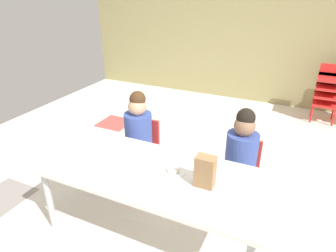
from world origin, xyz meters
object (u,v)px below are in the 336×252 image
object	(u,v)px
seated_child_middle_seat	(242,151)
paper_bag_brown	(205,171)
seated_child_near_camera	(139,128)
paper_plate_near_edge	(173,172)
paper_plate_center_table	(97,155)
kid_chair_red_stack	(328,90)
donut_powdered_on_plate	(173,170)
craft_table	(154,176)

from	to	relation	value
seated_child_middle_seat	paper_bag_brown	bearing A→B (deg)	-101.47
seated_child_near_camera	paper_plate_near_edge	world-z (taller)	seated_child_near_camera
seated_child_middle_seat	paper_plate_center_table	size ratio (longest dim) A/B	5.10
kid_chair_red_stack	seated_child_middle_seat	bearing A→B (deg)	-106.26
seated_child_near_camera	paper_bag_brown	bearing A→B (deg)	-35.01
seated_child_near_camera	donut_powdered_on_plate	bearing A→B (deg)	-42.21
seated_child_middle_seat	donut_powdered_on_plate	size ratio (longest dim) A/B	9.54
paper_bag_brown	donut_powdered_on_plate	size ratio (longest dim) A/B	2.29
paper_bag_brown	paper_plate_near_edge	distance (m)	0.28
paper_plate_near_edge	donut_powdered_on_plate	distance (m)	0.02
donut_powdered_on_plate	paper_bag_brown	bearing A→B (deg)	-11.66
paper_plate_center_table	kid_chair_red_stack	bearing A→B (deg)	60.15
craft_table	donut_powdered_on_plate	size ratio (longest dim) A/B	17.68
craft_table	kid_chair_red_stack	size ratio (longest dim) A/B	2.12
seated_child_middle_seat	seated_child_near_camera	bearing A→B (deg)	180.00
seated_child_near_camera	paper_bag_brown	world-z (taller)	seated_child_near_camera
craft_table	paper_plate_near_edge	bearing A→B (deg)	18.20
seated_child_near_camera	paper_plate_center_table	world-z (taller)	seated_child_near_camera
seated_child_near_camera	donut_powdered_on_plate	world-z (taller)	seated_child_near_camera
craft_table	paper_bag_brown	distance (m)	0.42
donut_powdered_on_plate	paper_plate_near_edge	bearing A→B (deg)	0.00
kid_chair_red_stack	paper_plate_near_edge	distance (m)	3.11
paper_plate_center_table	donut_powdered_on_plate	xyz separation A→B (m)	(0.64, 0.05, 0.02)
craft_table	donut_powdered_on_plate	bearing A→B (deg)	18.20
paper_bag_brown	paper_plate_near_edge	xyz separation A→B (m)	(-0.25, 0.05, -0.11)
craft_table	paper_plate_near_edge	size ratio (longest dim) A/B	9.44
paper_plate_near_edge	seated_child_middle_seat	bearing A→B (deg)	55.65
paper_bag_brown	donut_powdered_on_plate	distance (m)	0.27
craft_table	paper_plate_center_table	world-z (taller)	paper_plate_center_table
seated_child_near_camera	kid_chair_red_stack	bearing A→B (deg)	54.88
craft_table	paper_bag_brown	world-z (taller)	paper_bag_brown
paper_bag_brown	paper_plate_near_edge	bearing A→B (deg)	168.34
seated_child_near_camera	paper_plate_near_edge	xyz separation A→B (m)	(0.60, -0.55, 0.02)
kid_chair_red_stack	paper_plate_center_table	bearing A→B (deg)	-119.85
kid_chair_red_stack	donut_powdered_on_plate	distance (m)	3.11
seated_child_middle_seat	paper_plate_center_table	xyz separation A→B (m)	(-1.01, -0.59, 0.02)
seated_child_near_camera	craft_table	bearing A→B (deg)	-51.70
paper_plate_near_edge	kid_chair_red_stack	bearing A→B (deg)	69.94
craft_table	paper_bag_brown	size ratio (longest dim) A/B	7.73
craft_table	donut_powdered_on_plate	distance (m)	0.16
paper_plate_center_table	craft_table	bearing A→B (deg)	0.26
paper_plate_center_table	donut_powdered_on_plate	bearing A→B (deg)	4.21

